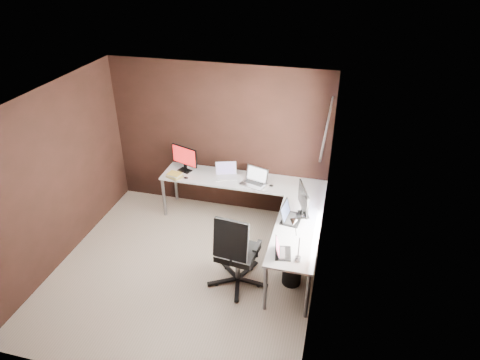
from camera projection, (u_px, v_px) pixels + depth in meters
The scene contains 15 objects.
room at pixel (205, 195), 5.41m from camera, with size 3.60×3.60×2.50m.
desk at pixel (259, 200), 6.42m from camera, with size 2.65×2.25×0.73m.
drawer_pedestal at pixel (297, 222), 6.57m from camera, with size 0.42×0.50×0.60m, color silver.
monitor_left at pixel (185, 157), 7.00m from camera, with size 0.48×0.22×0.43m.
monitor_right at pixel (303, 200), 5.87m from camera, with size 0.21×0.51×0.44m.
laptop_white at pixel (226, 174), 6.93m from camera, with size 0.40×0.34×0.23m.
laptop_silver at pixel (255, 180), 6.73m from camera, with size 0.45×0.37×0.25m.
laptop_black_big at pixel (289, 216), 5.88m from camera, with size 0.29×0.39×0.24m.
laptop_black_small at pixel (281, 251), 5.24m from camera, with size 0.24×0.30×0.19m.
book_stack at pixel (175, 175), 6.91m from camera, with size 0.29×0.26×0.07m.
mouse_left at pixel (186, 178), 6.87m from camera, with size 0.08×0.05×0.03m, color black.
mouse_corner at pixel (271, 186), 6.66m from camera, with size 0.08×0.05×0.03m, color black.
desk_lamp at pixel (295, 235), 5.06m from camera, with size 0.18×0.21×0.53m.
office_chair at pixel (237, 264), 5.69m from camera, with size 0.64×0.64×1.15m.
wastebasket at pixel (292, 274), 5.80m from camera, with size 0.26×0.26×0.30m, color black.
Camera 1 is at (1.91, -4.27, 4.14)m, focal length 32.00 mm.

